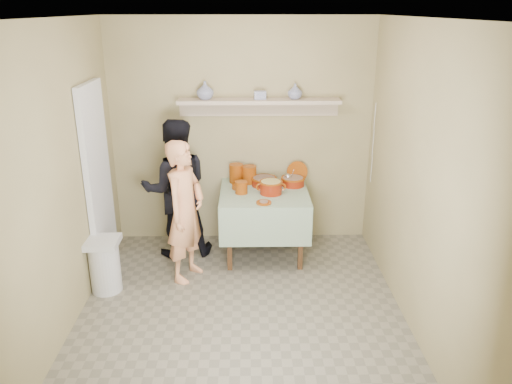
{
  "coord_description": "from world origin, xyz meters",
  "views": [
    {
      "loc": [
        0.07,
        -3.89,
        2.67
      ],
      "look_at": [
        0.15,
        0.75,
        0.95
      ],
      "focal_mm": 35.0,
      "sensor_mm": 36.0,
      "label": 1
    }
  ],
  "objects_px": {
    "person_cook": "(185,212)",
    "trash_bin": "(105,265)",
    "person_helper": "(176,189)",
    "serving_table": "(264,201)",
    "cazuela_rice": "(271,186)"
  },
  "relations": [
    {
      "from": "serving_table",
      "to": "trash_bin",
      "type": "distance_m",
      "value": 1.82
    },
    {
      "from": "person_cook",
      "to": "trash_bin",
      "type": "relative_size",
      "value": 2.64
    },
    {
      "from": "serving_table",
      "to": "cazuela_rice",
      "type": "xyz_separation_m",
      "value": [
        0.07,
        -0.07,
        0.2
      ]
    },
    {
      "from": "cazuela_rice",
      "to": "trash_bin",
      "type": "xyz_separation_m",
      "value": [
        -1.67,
        -0.7,
        -0.56
      ]
    },
    {
      "from": "trash_bin",
      "to": "person_helper",
      "type": "bearing_deg",
      "value": 52.06
    },
    {
      "from": "serving_table",
      "to": "cazuela_rice",
      "type": "distance_m",
      "value": 0.23
    },
    {
      "from": "person_cook",
      "to": "trash_bin",
      "type": "height_order",
      "value": "person_cook"
    },
    {
      "from": "person_cook",
      "to": "person_helper",
      "type": "bearing_deg",
      "value": 40.95
    },
    {
      "from": "person_cook",
      "to": "person_helper",
      "type": "relative_size",
      "value": 0.94
    },
    {
      "from": "person_cook",
      "to": "serving_table",
      "type": "height_order",
      "value": "person_cook"
    },
    {
      "from": "person_helper",
      "to": "serving_table",
      "type": "distance_m",
      "value": 0.99
    },
    {
      "from": "person_cook",
      "to": "trash_bin",
      "type": "xyz_separation_m",
      "value": [
        -0.79,
        -0.26,
        -0.45
      ]
    },
    {
      "from": "serving_table",
      "to": "trash_bin",
      "type": "bearing_deg",
      "value": -154.1
    },
    {
      "from": "person_helper",
      "to": "trash_bin",
      "type": "xyz_separation_m",
      "value": [
        -0.63,
        -0.8,
        -0.5
      ]
    },
    {
      "from": "serving_table",
      "to": "cazuela_rice",
      "type": "bearing_deg",
      "value": -46.11
    }
  ]
}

